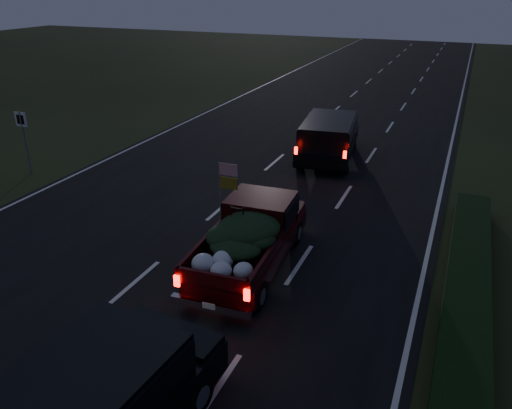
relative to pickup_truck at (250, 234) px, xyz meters
The scene contains 6 objects.
ground 3.23m from the pickup_truck, 140.72° to the right, with size 120.00×120.00×0.00m, color black.
road_asphalt 3.22m from the pickup_truck, 140.72° to the right, with size 14.00×120.00×0.02m, color black.
hedge_row 5.55m from the pickup_truck, 10.96° to the left, with size 1.00×10.00×0.60m, color black.
route_sign 11.33m from the pickup_truck, 164.36° to the left, with size 0.55×0.08×2.50m.
pickup_truck is the anchor object (origin of this frame).
lead_suv 9.36m from the pickup_truck, 92.76° to the left, with size 2.71×5.23×1.44m.
Camera 1 is at (7.05, -8.70, 7.07)m, focal length 35.00 mm.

